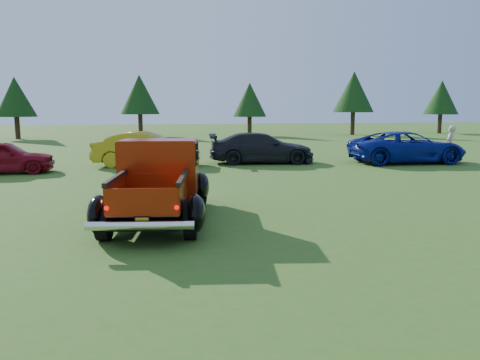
{
  "coord_description": "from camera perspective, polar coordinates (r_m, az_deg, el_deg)",
  "views": [
    {
      "loc": [
        -2.06,
        -8.69,
        2.3
      ],
      "look_at": [
        -0.4,
        0.2,
        0.91
      ],
      "focal_mm": 35.0,
      "sensor_mm": 36.0,
      "label": 1
    }
  ],
  "objects": [
    {
      "name": "tree_west",
      "position": [
        38.98,
        -25.72,
        9.1
      ],
      "size": [
        2.94,
        2.94,
        4.6
      ],
      "color": "#332114",
      "rests_on": "ground"
    },
    {
      "name": "show_car_grey",
      "position": [
        19.74,
        2.63,
        3.92
      ],
      "size": [
        4.55,
        2.21,
        1.27
      ],
      "primitive_type": "imported",
      "rotation": [
        0.0,
        0.0,
        1.47
      ],
      "color": "black",
      "rests_on": "ground"
    },
    {
      "name": "tree_far_east",
      "position": [
        47.07,
        23.34,
        9.22
      ],
      "size": [
        3.07,
        3.07,
        4.8
      ],
      "color": "#332114",
      "rests_on": "ground"
    },
    {
      "name": "tree_east",
      "position": [
        41.85,
        13.69,
        10.38
      ],
      "size": [
        3.46,
        3.46,
        5.4
      ],
      "color": "#332114",
      "rests_on": "ground"
    },
    {
      "name": "show_car_yellow",
      "position": [
        18.98,
        -11.3,
        3.71
      ],
      "size": [
        4.34,
        2.16,
        1.37
      ],
      "primitive_type": "imported",
      "rotation": [
        0.0,
        0.0,
        1.39
      ],
      "color": "#B39117",
      "rests_on": "ground"
    },
    {
      "name": "tree_mid_right",
      "position": [
        39.52,
        1.19,
        9.74
      ],
      "size": [
        2.82,
        2.82,
        4.4
      ],
      "color": "#332114",
      "rests_on": "ground"
    },
    {
      "name": "tree_mid_left",
      "position": [
        39.71,
        -12.15,
        10.14
      ],
      "size": [
        3.2,
        3.2,
        5.0
      ],
      "color": "#332114",
      "rests_on": "ground"
    },
    {
      "name": "pickup_truck",
      "position": [
        10.05,
        -9.77,
        -0.06
      ],
      "size": [
        2.61,
        4.64,
        1.65
      ],
      "rotation": [
        0.0,
        0.0,
        -0.14
      ],
      "color": "black",
      "rests_on": "ground"
    },
    {
      "name": "ground",
      "position": [
        9.22,
        2.68,
        -5.7
      ],
      "size": [
        120.0,
        120.0,
        0.0
      ],
      "primitive_type": "plane",
      "color": "#31641C",
      "rests_on": "ground"
    },
    {
      "name": "show_car_red",
      "position": [
        18.56,
        -27.0,
        2.52
      ],
      "size": [
        3.53,
        1.6,
        1.18
      ],
      "primitive_type": "imported",
      "rotation": [
        0.0,
        0.0,
        1.63
      ],
      "color": "maroon",
      "rests_on": "ground"
    },
    {
      "name": "show_car_blue",
      "position": [
        20.99,
        19.69,
        3.79
      ],
      "size": [
        4.86,
        2.38,
        1.33
      ],
      "primitive_type": "imported",
      "rotation": [
        0.0,
        0.0,
        1.54
      ],
      "color": "navy",
      "rests_on": "ground"
    },
    {
      "name": "spectator",
      "position": [
        21.09,
        24.2,
        3.91
      ],
      "size": [
        0.69,
        0.68,
        1.6
      ],
      "primitive_type": "imported",
      "rotation": [
        0.0,
        0.0,
        3.89
      ],
      "color": "#BAAEA1",
      "rests_on": "ground"
    }
  ]
}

